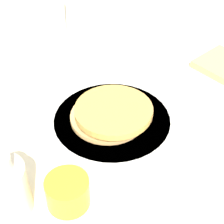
% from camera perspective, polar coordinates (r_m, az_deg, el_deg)
% --- Properties ---
extents(ground_plane, '(4.00, 4.00, 0.00)m').
position_cam_1_polar(ground_plane, '(0.89, 0.95, -1.50)').
color(ground_plane, beige).
extents(plate, '(0.30, 0.30, 0.01)m').
position_cam_1_polar(plate, '(0.88, -0.00, -1.27)').
color(plate, silver).
rests_on(plate, ground_plane).
extents(pancake_stack, '(0.19, 0.19, 0.04)m').
position_cam_1_polar(pancake_stack, '(0.86, -0.02, -0.06)').
color(pancake_stack, '#E3AF69').
rests_on(pancake_stack, plate).
extents(juice_glass, '(0.08, 0.08, 0.06)m').
position_cam_1_polar(juice_glass, '(0.72, -6.78, -12.02)').
color(juice_glass, yellow).
rests_on(juice_glass, ground_plane).
extents(cream_jug, '(0.09, 0.09, 0.14)m').
position_cam_1_polar(cream_jug, '(0.71, -16.07, -11.13)').
color(cream_jug, beige).
rests_on(cream_jug, ground_plane).
extents(water_bottle_near, '(0.07, 0.07, 0.24)m').
position_cam_1_polar(water_bottle_near, '(1.18, -9.10, 16.41)').
color(water_bottle_near, silver).
rests_on(water_bottle_near, ground_plane).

